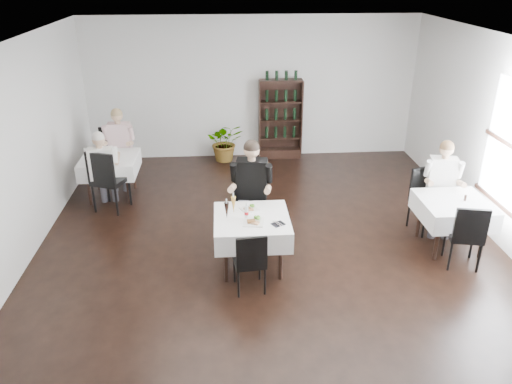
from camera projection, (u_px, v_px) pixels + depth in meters
room_shell at (274, 167)px, 6.53m from camera, size 9.00×9.00×9.00m
wine_shelf at (280, 120)px, 10.75m from camera, size 0.90×0.28×1.75m
main_table at (252, 227)px, 6.88m from camera, size 1.03×1.03×0.77m
left_table at (110, 165)px, 8.98m from camera, size 0.98×0.98×0.77m
right_table at (453, 210)px, 7.35m from camera, size 0.98×0.98×0.77m
potted_tree at (225, 142)px, 10.74m from camera, size 0.82×0.72×0.85m
main_chair_far at (251, 200)px, 7.62m from camera, size 0.55×0.55×1.10m
main_chair_near at (250, 259)px, 6.36m from camera, size 0.44×0.44×0.87m
left_chair_far at (113, 151)px, 9.74m from camera, size 0.54×0.55×1.04m
left_chair_near at (106, 177)px, 8.43m from camera, size 0.66×0.66×1.11m
right_chair_far at (426, 195)px, 7.92m from camera, size 0.57×0.57×1.01m
right_chair_near at (467, 232)px, 6.87m from camera, size 0.53×0.53×0.97m
diner_main at (251, 185)px, 7.36m from camera, size 0.65×0.68×1.62m
diner_left_far at (119, 142)px, 9.36m from camera, size 0.57×0.57×1.50m
diner_left_near at (103, 164)px, 8.44m from camera, size 0.55×0.56×1.43m
diner_right_far at (443, 180)px, 7.74m from camera, size 0.61×0.64×1.49m
plate_far at (250, 209)px, 7.02m from camera, size 0.29×0.29×0.07m
plate_near at (254, 221)px, 6.67m from camera, size 0.31×0.31×0.08m
pilsner_dark at (227, 211)px, 6.73m from camera, size 0.07×0.07×0.29m
pilsner_lager at (234, 205)px, 6.89m from camera, size 0.07×0.07×0.31m
coke_bottle at (246, 212)px, 6.76m from camera, size 0.06×0.06×0.22m
napkin_cutlery at (278, 224)px, 6.63m from camera, size 0.21×0.19×0.02m
pepper_mill at (465, 198)px, 7.27m from camera, size 0.05×0.05×0.09m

